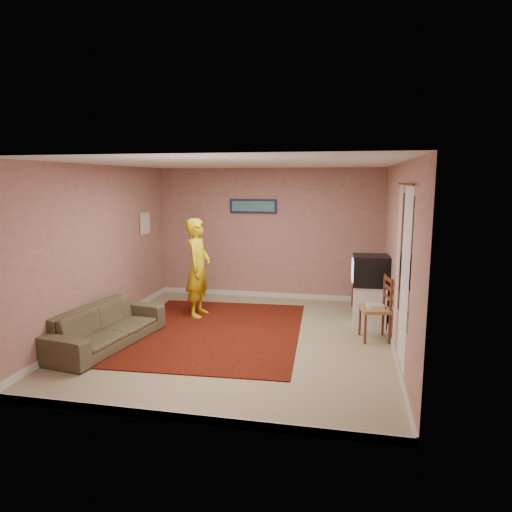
% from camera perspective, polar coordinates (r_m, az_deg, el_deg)
% --- Properties ---
extents(ground, '(5.00, 5.00, 0.00)m').
position_cam_1_polar(ground, '(7.03, -2.13, -10.17)').
color(ground, tan).
rests_on(ground, ground).
extents(wall_back, '(4.50, 0.02, 2.60)m').
position_cam_1_polar(wall_back, '(9.13, 1.54, 2.79)').
color(wall_back, tan).
rests_on(wall_back, ground).
extents(wall_front, '(4.50, 0.02, 2.60)m').
position_cam_1_polar(wall_front, '(4.37, -10.02, -4.77)').
color(wall_front, tan).
rests_on(wall_front, ground).
extents(wall_left, '(0.02, 5.00, 2.60)m').
position_cam_1_polar(wall_left, '(7.56, -18.99, 0.87)').
color(wall_left, tan).
rests_on(wall_left, ground).
extents(wall_right, '(0.02, 5.00, 2.60)m').
position_cam_1_polar(wall_right, '(6.56, 17.28, -0.30)').
color(wall_right, tan).
rests_on(wall_right, ground).
extents(ceiling, '(4.50, 5.00, 0.02)m').
position_cam_1_polar(ceiling, '(6.63, -2.27, 11.51)').
color(ceiling, silver).
rests_on(ceiling, wall_back).
extents(baseboard_back, '(4.50, 0.02, 0.10)m').
position_cam_1_polar(baseboard_back, '(9.35, 1.49, -4.85)').
color(baseboard_back, silver).
rests_on(baseboard_back, ground).
extents(baseboard_front, '(4.50, 0.02, 0.10)m').
position_cam_1_polar(baseboard_front, '(4.84, -9.53, -19.25)').
color(baseboard_front, silver).
rests_on(baseboard_front, ground).
extents(baseboard_left, '(0.02, 5.00, 0.10)m').
position_cam_1_polar(baseboard_left, '(7.83, -18.44, -8.21)').
color(baseboard_left, silver).
rests_on(baseboard_left, ground).
extents(baseboard_right, '(0.02, 5.00, 0.10)m').
position_cam_1_polar(baseboard_right, '(6.87, 16.68, -10.63)').
color(baseboard_right, silver).
rests_on(baseboard_right, ground).
extents(window, '(0.01, 1.10, 1.50)m').
position_cam_1_polar(window, '(5.65, 18.17, -0.32)').
color(window, black).
rests_on(window, wall_right).
extents(curtain_sheer, '(0.01, 0.75, 2.10)m').
position_cam_1_polar(curtain_sheer, '(5.54, 18.09, -2.61)').
color(curtain_sheer, white).
rests_on(curtain_sheer, wall_right).
extents(curtain_floral, '(0.01, 0.35, 2.10)m').
position_cam_1_polar(curtain_floral, '(6.22, 17.25, -1.28)').
color(curtain_floral, '#F3E2CF').
rests_on(curtain_floral, wall_right).
extents(curtain_rod, '(0.02, 1.40, 0.02)m').
position_cam_1_polar(curtain_rod, '(5.57, 18.18, 8.55)').
color(curtain_rod, '#5F2D1C').
rests_on(curtain_rod, wall_right).
extents(picture_back, '(0.95, 0.04, 0.28)m').
position_cam_1_polar(picture_back, '(9.11, -0.36, 6.24)').
color(picture_back, '#161C3D').
rests_on(picture_back, wall_back).
extents(picture_left, '(0.04, 0.38, 0.42)m').
position_cam_1_polar(picture_left, '(8.92, -13.70, 3.97)').
color(picture_left, beige).
rests_on(picture_left, wall_left).
extents(area_rug, '(2.82, 3.45, 0.02)m').
position_cam_1_polar(area_rug, '(7.33, -5.22, -9.31)').
color(area_rug, black).
rests_on(area_rug, ground).
extents(tv_cabinet, '(0.53, 0.48, 0.67)m').
position_cam_1_polar(tv_cabinet, '(7.77, 13.97, -5.96)').
color(tv_cabinet, white).
rests_on(tv_cabinet, ground).
extents(crt_tv, '(0.60, 0.53, 0.49)m').
position_cam_1_polar(crt_tv, '(7.63, 14.10, -1.76)').
color(crt_tv, black).
rests_on(crt_tv, tv_cabinet).
extents(chair_a, '(0.46, 0.45, 0.50)m').
position_cam_1_polar(chair_a, '(8.60, 13.36, -2.86)').
color(chair_a, '#A4854F').
rests_on(chair_a, ground).
extents(dvd_player, '(0.36, 0.26, 0.06)m').
position_cam_1_polar(dvd_player, '(8.62, 13.35, -3.26)').
color(dvd_player, silver).
rests_on(dvd_player, chair_a).
extents(blue_throw, '(0.41, 0.05, 0.43)m').
position_cam_1_polar(blue_throw, '(8.75, 13.37, -1.44)').
color(blue_throw, '#87BADE').
rests_on(blue_throw, chair_a).
extents(chair_b, '(0.49, 0.51, 0.52)m').
position_cam_1_polar(chair_b, '(7.01, 14.69, -5.50)').
color(chair_b, '#A4854F').
rests_on(chair_b, ground).
extents(game_console, '(0.27, 0.22, 0.05)m').
position_cam_1_polar(game_console, '(7.03, 14.67, -6.06)').
color(game_console, silver).
rests_on(game_console, chair_b).
extents(sofa, '(1.06, 2.05, 0.57)m').
position_cam_1_polar(sofa, '(6.98, -18.24, -8.35)').
color(sofa, '#4D452E').
rests_on(sofa, ground).
extents(person, '(0.42, 0.63, 1.72)m').
position_cam_1_polar(person, '(7.97, -7.22, -1.46)').
color(person, gold).
rests_on(person, ground).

